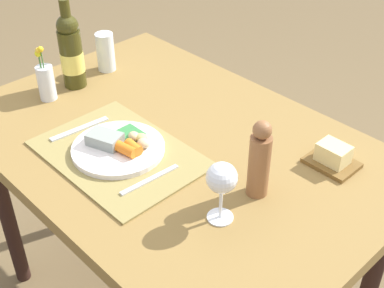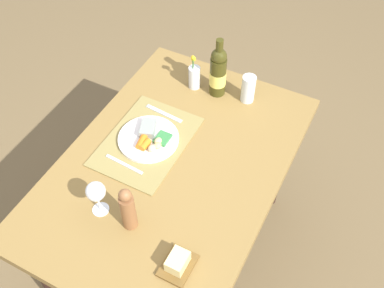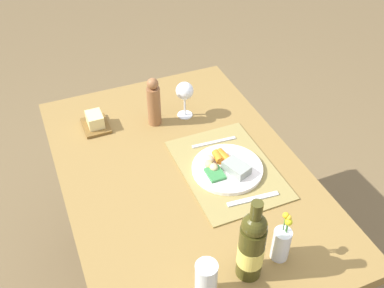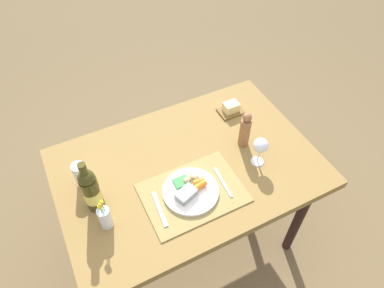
{
  "view_description": "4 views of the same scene",
  "coord_description": "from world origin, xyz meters",
  "px_view_note": "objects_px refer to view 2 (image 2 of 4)",
  "views": [
    {
      "loc": [
        0.91,
        -0.8,
        1.62
      ],
      "look_at": [
        0.08,
        0.0,
        0.79
      ],
      "focal_mm": 49.26,
      "sensor_mm": 36.0,
      "label": 1
    },
    {
      "loc": [
        0.94,
        0.57,
        2.19
      ],
      "look_at": [
        -0.05,
        0.06,
        0.86
      ],
      "focal_mm": 41.92,
      "sensor_mm": 36.0,
      "label": 2
    },
    {
      "loc": [
        -1.08,
        0.42,
        1.88
      ],
      "look_at": [
        0.09,
        -0.07,
        0.8
      ],
      "focal_mm": 42.1,
      "sensor_mm": 36.0,
      "label": 3
    },
    {
      "loc": [
        -0.44,
        -0.92,
        2.09
      ],
      "look_at": [
        0.05,
        0.05,
        0.85
      ],
      "focal_mm": 32.47,
      "sensor_mm": 36.0,
      "label": 4
    }
  ],
  "objects_px": {
    "dinner_plate": "(149,138)",
    "flower_vase": "(194,76)",
    "knife": "(124,164)",
    "wine_bottle": "(218,72)",
    "fork": "(164,114)",
    "pepper_mill": "(128,209)",
    "water_tumbler": "(248,90)",
    "dining_table": "(173,175)",
    "wine_glass": "(96,192)",
    "butter_dish": "(178,263)"
  },
  "relations": [
    {
      "from": "dinner_plate",
      "to": "flower_vase",
      "type": "xyz_separation_m",
      "value": [
        -0.38,
        0.01,
        0.04
      ]
    },
    {
      "from": "knife",
      "to": "wine_bottle",
      "type": "xyz_separation_m",
      "value": [
        -0.55,
        0.15,
        0.11
      ]
    },
    {
      "from": "fork",
      "to": "pepper_mill",
      "type": "bearing_deg",
      "value": 22.21
    },
    {
      "from": "flower_vase",
      "to": "water_tumbler",
      "type": "distance_m",
      "value": 0.25
    },
    {
      "from": "dining_table",
      "to": "dinner_plate",
      "type": "bearing_deg",
      "value": -112.09
    },
    {
      "from": "flower_vase",
      "to": "pepper_mill",
      "type": "relative_size",
      "value": 0.87
    },
    {
      "from": "dinner_plate",
      "to": "knife",
      "type": "xyz_separation_m",
      "value": [
        0.16,
        -0.02,
        -0.01
      ]
    },
    {
      "from": "knife",
      "to": "flower_vase",
      "type": "height_order",
      "value": "flower_vase"
    },
    {
      "from": "dinner_plate",
      "to": "fork",
      "type": "height_order",
      "value": "dinner_plate"
    },
    {
      "from": "dinner_plate",
      "to": "water_tumbler",
      "type": "xyz_separation_m",
      "value": [
        -0.42,
        0.27,
        0.04
      ]
    },
    {
      "from": "knife",
      "to": "pepper_mill",
      "type": "xyz_separation_m",
      "value": [
        0.21,
        0.16,
        0.09
      ]
    },
    {
      "from": "water_tumbler",
      "to": "wine_bottle",
      "type": "relative_size",
      "value": 0.45
    },
    {
      "from": "dining_table",
      "to": "water_tumbler",
      "type": "relative_size",
      "value": 9.39
    },
    {
      "from": "dinner_plate",
      "to": "flower_vase",
      "type": "bearing_deg",
      "value": 177.94
    },
    {
      "from": "fork",
      "to": "wine_glass",
      "type": "height_order",
      "value": "wine_glass"
    },
    {
      "from": "dining_table",
      "to": "wine_bottle",
      "type": "bearing_deg",
      "value": -177.64
    },
    {
      "from": "dining_table",
      "to": "knife",
      "type": "relative_size",
      "value": 7.06
    },
    {
      "from": "flower_vase",
      "to": "wine_bottle",
      "type": "xyz_separation_m",
      "value": [
        -0.01,
        0.11,
        0.06
      ]
    },
    {
      "from": "knife",
      "to": "water_tumbler",
      "type": "xyz_separation_m",
      "value": [
        -0.57,
        0.29,
        0.05
      ]
    },
    {
      "from": "water_tumbler",
      "to": "wine_bottle",
      "type": "bearing_deg",
      "value": -82.69
    },
    {
      "from": "dinner_plate",
      "to": "knife",
      "type": "relative_size",
      "value": 1.44
    },
    {
      "from": "pepper_mill",
      "to": "knife",
      "type": "bearing_deg",
      "value": -142.37
    },
    {
      "from": "dining_table",
      "to": "fork",
      "type": "xyz_separation_m",
      "value": [
        -0.22,
        -0.16,
        0.09
      ]
    },
    {
      "from": "dinner_plate",
      "to": "wine_bottle",
      "type": "bearing_deg",
      "value": 162.68
    },
    {
      "from": "knife",
      "to": "pepper_mill",
      "type": "bearing_deg",
      "value": 41.41
    },
    {
      "from": "pepper_mill",
      "to": "water_tumbler",
      "type": "distance_m",
      "value": 0.8
    },
    {
      "from": "water_tumbler",
      "to": "wine_bottle",
      "type": "height_order",
      "value": "wine_bottle"
    },
    {
      "from": "fork",
      "to": "pepper_mill",
      "type": "distance_m",
      "value": 0.56
    },
    {
      "from": "dinner_plate",
      "to": "knife",
      "type": "bearing_deg",
      "value": -8.01
    },
    {
      "from": "water_tumbler",
      "to": "fork",
      "type": "bearing_deg",
      "value": -48.14
    },
    {
      "from": "dining_table",
      "to": "wine_glass",
      "type": "xyz_separation_m",
      "value": [
        0.31,
        -0.13,
        0.2
      ]
    },
    {
      "from": "flower_vase",
      "to": "dining_table",
      "type": "bearing_deg",
      "value": 16.26
    },
    {
      "from": "water_tumbler",
      "to": "knife",
      "type": "bearing_deg",
      "value": -26.68
    },
    {
      "from": "fork",
      "to": "knife",
      "type": "height_order",
      "value": "same"
    },
    {
      "from": "wine_glass",
      "to": "pepper_mill",
      "type": "bearing_deg",
      "value": 90.07
    },
    {
      "from": "dining_table",
      "to": "knife",
      "type": "distance_m",
      "value": 0.21
    },
    {
      "from": "wine_glass",
      "to": "wine_bottle",
      "type": "bearing_deg",
      "value": 171.72
    },
    {
      "from": "fork",
      "to": "dinner_plate",
      "type": "bearing_deg",
      "value": 12.31
    },
    {
      "from": "flower_vase",
      "to": "butter_dish",
      "type": "bearing_deg",
      "value": 23.62
    },
    {
      "from": "dinner_plate",
      "to": "knife",
      "type": "distance_m",
      "value": 0.16
    },
    {
      "from": "wine_glass",
      "to": "wine_bottle",
      "type": "distance_m",
      "value": 0.77
    },
    {
      "from": "pepper_mill",
      "to": "wine_bottle",
      "type": "relative_size",
      "value": 0.72
    },
    {
      "from": "dining_table",
      "to": "wine_bottle",
      "type": "relative_size",
      "value": 4.25
    },
    {
      "from": "butter_dish",
      "to": "wine_bottle",
      "type": "bearing_deg",
      "value": -163.43
    },
    {
      "from": "flower_vase",
      "to": "wine_glass",
      "type": "height_order",
      "value": "flower_vase"
    },
    {
      "from": "flower_vase",
      "to": "water_tumbler",
      "type": "xyz_separation_m",
      "value": [
        -0.03,
        0.25,
        -0.0
      ]
    },
    {
      "from": "dinner_plate",
      "to": "wine_bottle",
      "type": "xyz_separation_m",
      "value": [
        -0.4,
        0.12,
        0.1
      ]
    },
    {
      "from": "water_tumbler",
      "to": "pepper_mill",
      "type": "bearing_deg",
      "value": -8.93
    },
    {
      "from": "flower_vase",
      "to": "butter_dish",
      "type": "distance_m",
      "value": 0.89
    },
    {
      "from": "dinner_plate",
      "to": "wine_glass",
      "type": "distance_m",
      "value": 0.38
    }
  ]
}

